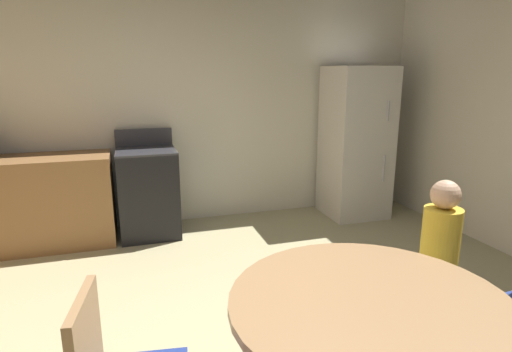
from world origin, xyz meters
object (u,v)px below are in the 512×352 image
object	(u,v)px
dining_table	(368,332)
person_child	(438,262)
oven_range	(148,192)
refrigerator	(356,143)

from	to	relation	value
dining_table	person_child	distance (m)	0.95
oven_range	refrigerator	bearing A→B (deg)	-1.28
refrigerator	dining_table	size ratio (longest dim) A/B	1.46
person_child	oven_range	bearing A→B (deg)	-90.85
oven_range	dining_table	xyz separation A→B (m)	(0.76, -3.01, 0.14)
oven_range	person_child	xyz separation A→B (m)	(1.56, -2.50, 0.11)
oven_range	refrigerator	xyz separation A→B (m)	(2.41, -0.05, 0.41)
refrigerator	oven_range	bearing A→B (deg)	178.72
oven_range	dining_table	bearing A→B (deg)	-75.84
oven_range	person_child	world-z (taller)	oven_range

